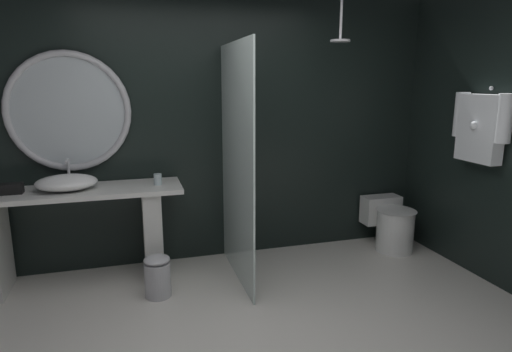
% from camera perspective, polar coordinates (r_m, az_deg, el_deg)
% --- Properties ---
extents(back_wall_panel, '(4.80, 0.10, 2.60)m').
position_cam_1_polar(back_wall_panel, '(4.29, -6.64, 6.12)').
color(back_wall_panel, black).
rests_on(back_wall_panel, ground_plane).
extents(side_wall_right, '(0.10, 2.47, 2.60)m').
position_cam_1_polar(side_wall_right, '(4.36, 28.61, 4.80)').
color(side_wall_right, black).
rests_on(side_wall_right, ground_plane).
extents(vanity_counter, '(1.83, 0.54, 0.86)m').
position_cam_1_polar(vanity_counter, '(4.09, -22.69, -6.28)').
color(vanity_counter, silver).
rests_on(vanity_counter, ground_plane).
extents(vessel_sink, '(0.50, 0.41, 0.24)m').
position_cam_1_polar(vessel_sink, '(4.00, -23.73, -0.77)').
color(vessel_sink, white).
rests_on(vessel_sink, vanity_counter).
extents(tumbler_cup, '(0.07, 0.07, 0.10)m').
position_cam_1_polar(tumbler_cup, '(3.95, -12.84, -0.43)').
color(tumbler_cup, silver).
rests_on(tumbler_cup, vanity_counter).
extents(tissue_box, '(0.17, 0.11, 0.08)m').
position_cam_1_polar(tissue_box, '(4.07, -29.55, -1.47)').
color(tissue_box, black).
rests_on(tissue_box, vanity_counter).
extents(round_wall_mirror, '(1.05, 0.06, 1.05)m').
position_cam_1_polar(round_wall_mirror, '(4.16, -23.46, 7.78)').
color(round_wall_mirror, '#B7B7BC').
extents(shower_glass_panel, '(0.02, 1.11, 2.09)m').
position_cam_1_polar(shower_glass_panel, '(3.78, -2.56, 1.41)').
color(shower_glass_panel, silver).
rests_on(shower_glass_panel, ground_plane).
extents(rain_shower_head, '(0.18, 0.18, 0.39)m').
position_cam_1_polar(rain_shower_head, '(4.15, 11.09, 17.78)').
color(rain_shower_head, '#B7B7BC').
extents(hanging_bathrobe, '(0.20, 0.61, 0.65)m').
position_cam_1_polar(hanging_bathrobe, '(4.24, 27.52, 5.99)').
color(hanging_bathrobe, '#B7B7BC').
extents(toilet, '(0.42, 0.61, 0.52)m').
position_cam_1_polar(toilet, '(4.86, 17.39, -6.08)').
color(toilet, white).
rests_on(toilet, ground_plane).
extents(waste_bin, '(0.22, 0.22, 0.36)m').
position_cam_1_polar(waste_bin, '(3.77, -12.87, -12.73)').
color(waste_bin, '#B7B7BC').
rests_on(waste_bin, ground_plane).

